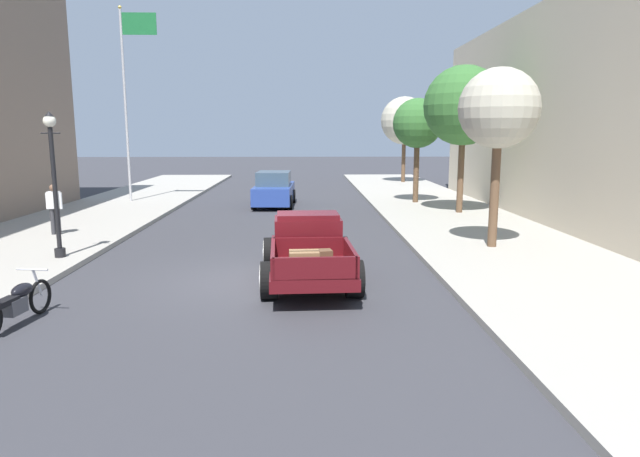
% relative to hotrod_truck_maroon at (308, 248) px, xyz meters
% --- Properties ---
extents(ground_plane, '(140.00, 140.00, 0.00)m').
position_rel_hotrod_truck_maroon_xyz_m(ground_plane, '(-1.41, -0.20, -0.75)').
color(ground_plane, '#333338').
extents(sidewalk_right, '(5.50, 64.00, 0.15)m').
position_rel_hotrod_truck_maroon_xyz_m(sidewalk_right, '(5.84, -0.20, -0.68)').
color(sidewalk_right, '#9E998E').
rests_on(sidewalk_right, ground).
extents(hotrod_truck_maroon, '(2.34, 5.00, 1.58)m').
position_rel_hotrod_truck_maroon_xyz_m(hotrod_truck_maroon, '(0.00, 0.00, 0.00)').
color(hotrod_truck_maroon, '#510F14').
rests_on(hotrod_truck_maroon, ground).
extents(motorcycle_parked, '(0.62, 2.11, 0.93)m').
position_rel_hotrod_truck_maroon_xyz_m(motorcycle_parked, '(-5.27, -3.18, -0.31)').
color(motorcycle_parked, black).
rests_on(motorcycle_parked, ground).
extents(car_background_blue, '(1.98, 4.36, 1.65)m').
position_rel_hotrod_truck_maroon_xyz_m(car_background_blue, '(-1.52, 13.50, 0.01)').
color(car_background_blue, '#284293').
rests_on(car_background_blue, ground).
extents(pedestrian_sidewalk_left, '(0.53, 0.22, 1.65)m').
position_rel_hotrod_truck_maroon_xyz_m(pedestrian_sidewalk_left, '(-8.26, 5.31, 0.33)').
color(pedestrian_sidewalk_left, '#333338').
rests_on(pedestrian_sidewalk_left, sidewalk_left).
extents(street_lamp_near, '(0.50, 0.32, 3.85)m').
position_rel_hotrod_truck_maroon_xyz_m(street_lamp_near, '(-6.66, 1.86, 1.63)').
color(street_lamp_near, black).
rests_on(street_lamp_near, sidewalk_left).
extents(flagpole, '(1.74, 0.16, 9.16)m').
position_rel_hotrod_truck_maroon_xyz_m(flagpole, '(-8.42, 14.55, 5.02)').
color(flagpole, '#B2B2B7').
rests_on(flagpole, sidewalk_left).
extents(street_tree_nearest, '(2.28, 2.28, 5.13)m').
position_rel_hotrod_truck_maroon_xyz_m(street_tree_nearest, '(5.44, 2.96, 3.34)').
color(street_tree_nearest, brown).
rests_on(street_tree_nearest, sidewalk_right).
extents(street_tree_second, '(3.25, 3.25, 6.03)m').
position_rel_hotrod_truck_maroon_xyz_m(street_tree_second, '(6.44, 10.08, 3.78)').
color(street_tree_second, brown).
rests_on(street_tree_second, sidewalk_right).
extents(street_tree_third, '(2.34, 2.34, 4.93)m').
position_rel_hotrod_truck_maroon_xyz_m(street_tree_third, '(5.29, 13.63, 3.12)').
color(street_tree_third, brown).
rests_on(street_tree_third, sidewalk_right).
extents(street_tree_farthest, '(3.18, 3.18, 5.72)m').
position_rel_hotrod_truck_maroon_xyz_m(street_tree_farthest, '(6.67, 24.86, 3.51)').
color(street_tree_farthest, brown).
rests_on(street_tree_farthest, sidewalk_right).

